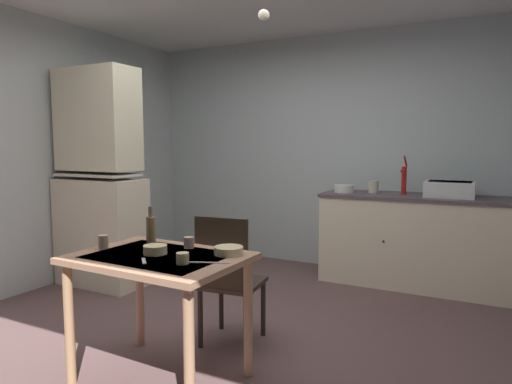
{
  "coord_description": "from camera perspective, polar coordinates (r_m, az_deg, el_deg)",
  "views": [
    {
      "loc": [
        1.7,
        -2.76,
        1.4
      ],
      "look_at": [
        0.23,
        0.08,
        1.06
      ],
      "focal_mm": 31.5,
      "sensor_mm": 36.0,
      "label": 1
    }
  ],
  "objects": [
    {
      "name": "mug_dark",
      "position": [
        2.48,
        -9.31,
        -8.31
      ],
      "size": [
        0.07,
        0.07,
        0.06
      ],
      "primitive_type": "cylinder",
      "color": "beige",
      "rests_on": "dining_table"
    },
    {
      "name": "mixing_bowl_counter",
      "position": [
        4.77,
        11.12,
        0.42
      ],
      "size": [
        0.21,
        0.21,
        0.08
      ],
      "primitive_type": "cylinder",
      "color": "white",
      "rests_on": "counter_cabinet"
    },
    {
      "name": "hand_pump",
      "position": [
        4.73,
        18.27,
        1.75
      ],
      "size": [
        0.05,
        0.27,
        0.39
      ],
      "color": "#B21E19",
      "rests_on": "counter_cabinet"
    },
    {
      "name": "stoneware_crock",
      "position": [
        4.79,
        14.69,
        0.65
      ],
      "size": [
        0.1,
        0.1,
        0.13
      ],
      "primitive_type": "cylinder",
      "color": "beige",
      "rests_on": "counter_cabinet"
    },
    {
      "name": "ground_plane",
      "position": [
        3.53,
        -4.1,
        -17.36
      ],
      "size": [
        5.35,
        5.35,
        0.0
      ],
      "primitive_type": "plane",
      "color": "brown"
    },
    {
      "name": "dining_table",
      "position": [
        2.73,
        -12.2,
        -10.21
      ],
      "size": [
        1.01,
        0.73,
        0.76
      ],
      "color": "tan",
      "rests_on": "ground"
    },
    {
      "name": "teacup_cream",
      "position": [
        2.95,
        -18.83,
        -6.02
      ],
      "size": [
        0.06,
        0.06,
        0.08
      ],
      "primitive_type": "cylinder",
      "color": "tan",
      "rests_on": "dining_table"
    },
    {
      "name": "table_knife",
      "position": [
        2.48,
        -5.96,
        -8.91
      ],
      "size": [
        0.21,
        0.1,
        0.0
      ],
      "primitive_type": "cube",
      "rotation": [
        0.0,
        0.0,
        3.54
      ],
      "color": "silver",
      "rests_on": "dining_table"
    },
    {
      "name": "soup_bowl_small",
      "position": [
        2.66,
        -3.49,
        -7.42
      ],
      "size": [
        0.17,
        0.17,
        0.05
      ],
      "primitive_type": "cylinder",
      "color": "beige",
      "rests_on": "dining_table"
    },
    {
      "name": "glass_bottle",
      "position": [
        3.04,
        -13.22,
        -4.51
      ],
      "size": [
        0.06,
        0.06,
        0.24
      ],
      "color": "olive",
      "rests_on": "dining_table"
    },
    {
      "name": "counter_cabinet",
      "position": [
        4.75,
        19.93,
        -5.86
      ],
      "size": [
        1.89,
        0.64,
        0.9
      ],
      "color": "beige",
      "rests_on": "ground"
    },
    {
      "name": "wall_left",
      "position": [
        4.79,
        -27.5,
        4.33
      ],
      "size": [
        0.1,
        4.45,
        2.63
      ],
      "primitive_type": "cube",
      "color": "silver",
      "rests_on": "ground"
    },
    {
      "name": "sink_basin",
      "position": [
        4.64,
        23.38,
        0.36
      ],
      "size": [
        0.44,
        0.34,
        0.15
      ],
      "color": "silver",
      "rests_on": "counter_cabinet"
    },
    {
      "name": "wall_back",
      "position": [
        5.27,
        8.55,
        5.04
      ],
      "size": [
        4.42,
        0.1,
        2.63
      ],
      "primitive_type": "cube",
      "color": "silver",
      "rests_on": "ground"
    },
    {
      "name": "mug_tall",
      "position": [
        2.84,
        -8.52,
        -6.37
      ],
      "size": [
        0.06,
        0.06,
        0.07
      ],
      "primitive_type": "cylinder",
      "color": "tan",
      "rests_on": "dining_table"
    },
    {
      "name": "teaspoon_near_bowl",
      "position": [
        2.58,
        -14.05,
        -8.5
      ],
      "size": [
        0.1,
        0.1,
        0.0
      ],
      "primitive_type": "cube",
      "rotation": [
        0.0,
        0.0,
        5.47
      ],
      "color": "beige",
      "rests_on": "dining_table"
    },
    {
      "name": "chair_far_side",
      "position": [
        3.16,
        -3.53,
        -10.83
      ],
      "size": [
        0.44,
        0.44,
        0.92
      ],
      "color": "#31241D",
      "rests_on": "ground"
    },
    {
      "name": "hutch_cabinet",
      "position": [
        4.69,
        -19.2,
        0.76
      ],
      "size": [
        0.88,
        0.45,
        2.13
      ],
      "color": "beige",
      "rests_on": "ground"
    },
    {
      "name": "serving_bowl_wide",
      "position": [
        2.73,
        -12.68,
        -7.14
      ],
      "size": [
        0.14,
        0.14,
        0.05
      ],
      "primitive_type": "cylinder",
      "color": "beige",
      "rests_on": "dining_table"
    },
    {
      "name": "pendant_bulb",
      "position": [
        3.37,
        0.99,
        21.53
      ],
      "size": [
        0.08,
        0.08,
        0.08
      ],
      "primitive_type": "sphere",
      "color": "#F9EFCC"
    }
  ]
}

